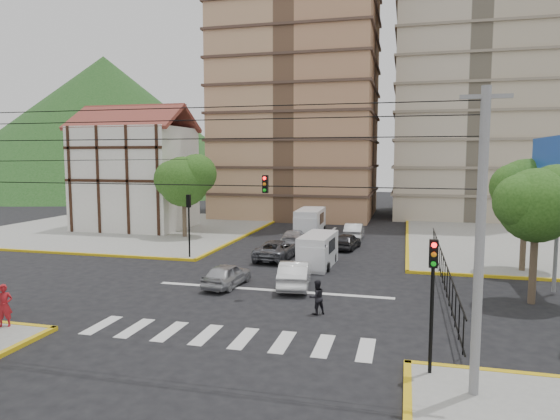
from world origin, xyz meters
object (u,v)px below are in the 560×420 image
(pedestrian_crosswalk, at_px, (317,297))
(van_left_lane, at_px, (310,223))
(car_white_front_right, at_px, (295,274))
(pedestrian_sw_corner, at_px, (4,305))
(traffic_light_se, at_px, (433,284))
(car_silver_front_left, at_px, (227,275))
(traffic_light_nw, at_px, (189,215))
(van_right_lane, at_px, (317,251))

(pedestrian_crosswalk, bearing_deg, van_left_lane, -115.76)
(van_left_lane, relative_size, pedestrian_crosswalk, 3.44)
(car_white_front_right, relative_size, pedestrian_sw_corner, 2.54)
(traffic_light_se, bearing_deg, car_silver_front_left, 138.69)
(car_white_front_right, bearing_deg, traffic_light_nw, -40.42)
(pedestrian_sw_corner, relative_size, pedestrian_crosswalk, 1.13)
(traffic_light_nw, height_order, pedestrian_sw_corner, traffic_light_nw)
(van_left_lane, bearing_deg, car_white_front_right, -83.06)
(van_left_lane, bearing_deg, pedestrian_crosswalk, -79.65)
(car_white_front_right, bearing_deg, car_silver_front_left, 4.00)
(traffic_light_se, xyz_separation_m, pedestrian_crosswalk, (-4.74, 5.55, -2.32))
(car_silver_front_left, height_order, pedestrian_crosswalk, pedestrian_crosswalk)
(car_white_front_right, distance_m, pedestrian_crosswalk, 4.83)
(traffic_light_se, distance_m, van_left_lane, 29.31)
(van_left_lane, relative_size, pedestrian_sw_corner, 3.05)
(traffic_light_se, relative_size, van_left_lane, 0.81)
(traffic_light_nw, bearing_deg, pedestrian_crosswalk, -42.78)
(car_white_front_right, bearing_deg, pedestrian_crosswalk, 106.57)
(traffic_light_se, distance_m, van_right_lane, 16.69)
(traffic_light_se, height_order, traffic_light_nw, same)
(traffic_light_nw, height_order, pedestrian_crosswalk, traffic_light_nw)
(traffic_light_se, relative_size, car_silver_front_left, 1.14)
(pedestrian_crosswalk, bearing_deg, pedestrian_sw_corner, -14.17)
(traffic_light_nw, height_order, van_left_lane, traffic_light_nw)
(traffic_light_se, relative_size, car_white_front_right, 0.97)
(van_right_lane, bearing_deg, car_white_front_right, -90.68)
(traffic_light_se, distance_m, pedestrian_crosswalk, 7.65)
(van_right_lane, distance_m, pedestrian_sw_corner, 18.28)
(car_white_front_right, height_order, pedestrian_sw_corner, pedestrian_sw_corner)
(traffic_light_se, xyz_separation_m, traffic_light_nw, (-15.60, 15.60, 0.00))
(pedestrian_crosswalk, bearing_deg, traffic_light_se, 93.04)
(van_right_lane, bearing_deg, van_left_lane, 105.83)
(traffic_light_nw, distance_m, pedestrian_crosswalk, 14.98)
(traffic_light_se, xyz_separation_m, van_right_lane, (-6.42, 15.26, -2.08))
(traffic_light_se, xyz_separation_m, car_silver_front_left, (-10.43, 9.17, -2.46))
(car_white_front_right, bearing_deg, traffic_light_se, 116.23)
(van_right_lane, relative_size, pedestrian_crosswalk, 3.02)
(van_left_lane, xyz_separation_m, pedestrian_crosswalk, (4.59, -22.17, -0.39))
(traffic_light_se, height_order, car_white_front_right, traffic_light_se)
(traffic_light_se, relative_size, pedestrian_crosswalk, 2.78)
(traffic_light_nw, relative_size, van_left_lane, 0.81)
(traffic_light_se, bearing_deg, pedestrian_sw_corner, 178.98)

